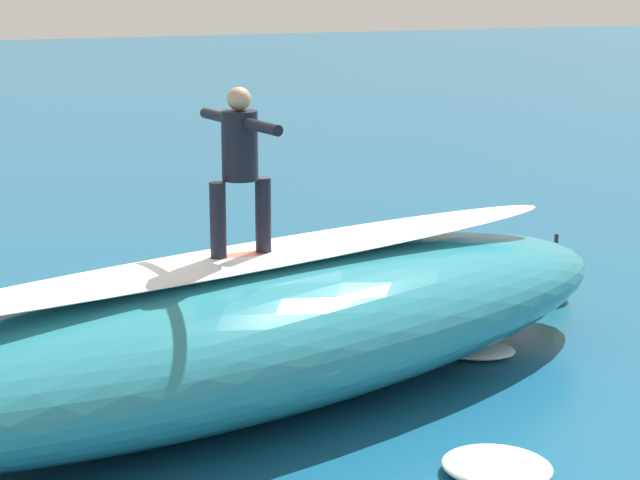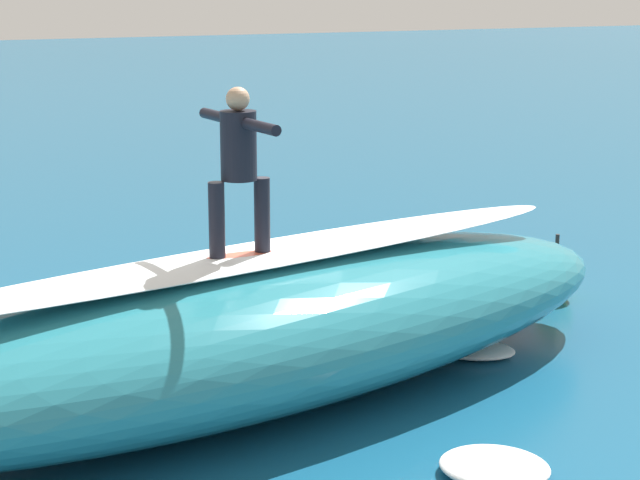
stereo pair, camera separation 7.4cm
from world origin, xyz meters
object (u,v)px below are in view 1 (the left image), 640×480
at_px(surfboard_paddling, 377,291).
at_px(buoy_marker, 554,280).
at_px(surfer_paddling, 380,274).
at_px(surfer_riding, 240,158).
at_px(surfboard_riding, 242,258).

bearing_deg(surfboard_paddling, buoy_marker, 99.39).
distance_m(surfer_paddling, buoy_marker, 2.25).
distance_m(surfer_riding, surfer_paddling, 4.80).
relative_size(surfboard_riding, buoy_marker, 2.19).
relative_size(surfboard_paddling, buoy_marker, 2.64).
xyz_separation_m(surfboard_paddling, surfer_paddling, (-0.09, -0.11, 0.19)).
height_order(surfboard_paddling, buoy_marker, buoy_marker).
xyz_separation_m(surfer_riding, buoy_marker, (-4.90, -1.80, -2.16)).
xyz_separation_m(surfboard_riding, surfboard_paddling, (-2.93, -2.93, -1.40)).
relative_size(surfboard_paddling, surfer_paddling, 1.48).
xyz_separation_m(surfer_riding, surfboard_paddling, (-2.93, -2.93, -2.37)).
distance_m(surfboard_riding, surfer_paddling, 4.45).
bearing_deg(buoy_marker, surfer_riding, 20.14).
distance_m(surfboard_paddling, surfer_paddling, 0.23).
bearing_deg(surfboard_paddling, surfer_riding, -5.66).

